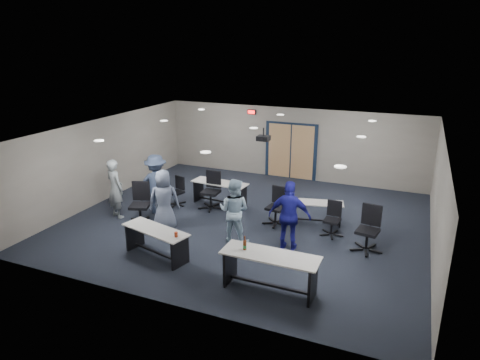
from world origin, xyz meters
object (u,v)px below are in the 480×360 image
at_px(table_front_left, 156,238).
at_px(person_back, 156,184).
at_px(person_gray, 115,189).
at_px(person_lightblue, 234,211).
at_px(chair_loose_right, 368,229).
at_px(person_plaid, 164,200).
at_px(table_back_right, 315,209).
at_px(table_front_right, 270,266).
at_px(table_back_left, 220,189).
at_px(chair_back_c, 276,206).
at_px(person_navy, 290,216).
at_px(chair_back_d, 332,219).
at_px(chair_back_b, 211,191).
at_px(chair_loose_left, 140,204).
at_px(chair_back_a, 176,191).

distance_m(table_front_left, person_back, 2.93).
xyz_separation_m(person_gray, person_lightblue, (3.90, -0.15, -0.03)).
distance_m(person_lightblue, person_back, 3.11).
relative_size(chair_loose_right, person_back, 0.64).
bearing_deg(person_plaid, table_back_right, -178.67).
xyz_separation_m(table_front_right, chair_loose_right, (1.67, 2.62, 0.01)).
relative_size(table_front_left, table_back_left, 1.02).
xyz_separation_m(table_front_right, chair_back_c, (-0.96, 3.31, -0.03)).
distance_m(chair_loose_right, person_navy, 1.97).
xyz_separation_m(table_front_right, person_gray, (-5.52, 2.00, 0.31)).
xyz_separation_m(chair_back_d, person_navy, (-0.84, -1.23, 0.43)).
bearing_deg(person_navy, chair_back_d, -129.89).
bearing_deg(table_back_right, chair_loose_right, -50.42).
bearing_deg(chair_back_d, chair_loose_right, -27.84).
xyz_separation_m(table_back_right, person_navy, (-0.22, -1.89, 0.47)).
bearing_deg(person_plaid, chair_loose_right, 161.68).
height_order(chair_back_b, chair_loose_left, chair_loose_left).
bearing_deg(person_lightblue, chair_back_c, -114.70).
xyz_separation_m(table_back_right, chair_loose_left, (-4.62, -2.01, 0.16)).
bearing_deg(table_back_right, chair_back_c, -165.92).
bearing_deg(person_plaid, person_gray, -32.65).
relative_size(table_front_right, chair_back_c, 1.90).
relative_size(table_front_left, person_back, 1.03).
bearing_deg(table_back_left, chair_back_b, -97.42).
bearing_deg(person_navy, chair_loose_left, -3.92).
bearing_deg(table_back_left, person_back, -133.10).
relative_size(table_back_left, chair_loose_right, 1.58).
height_order(table_back_right, chair_back_d, chair_back_d).
distance_m(table_front_right, person_back, 5.37).
bearing_deg(chair_back_b, chair_loose_left, -128.32).
height_order(table_front_right, table_back_left, table_front_right).
height_order(table_back_right, chair_loose_left, chair_loose_left).
relative_size(chair_loose_left, person_back, 0.66).
bearing_deg(chair_loose_left, person_back, 71.96).
relative_size(chair_back_d, chair_loose_right, 0.81).
relative_size(chair_back_d, person_gray, 0.53).
bearing_deg(chair_back_b, chair_back_d, -9.30).
distance_m(table_front_left, chair_back_a, 3.46).
relative_size(table_back_left, chair_back_d, 1.96).
relative_size(chair_back_d, person_plaid, 0.55).
bearing_deg(table_back_right, table_back_left, 161.31).
bearing_deg(person_navy, chair_back_b, -34.87).
height_order(table_front_right, chair_loose_right, chair_loose_right).
xyz_separation_m(table_back_left, chair_loose_left, (-1.44, -2.31, 0.10)).
relative_size(table_back_right, chair_loose_left, 1.38).
distance_m(table_front_left, person_gray, 3.03).
height_order(chair_back_c, person_navy, person_navy).
bearing_deg(person_back, person_gray, 25.12).
height_order(table_back_left, table_back_right, table_back_left).
bearing_deg(person_gray, table_back_left, -116.43).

